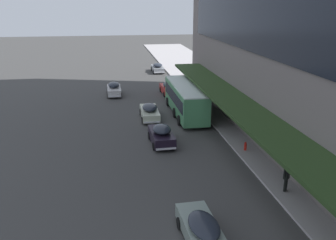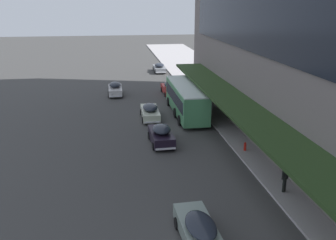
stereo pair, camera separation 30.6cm
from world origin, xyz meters
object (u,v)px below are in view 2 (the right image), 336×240
at_px(sedan_second_mid, 170,88).
at_px(sedan_trailing_mid, 150,111).
at_px(sedan_lead_mid, 115,89).
at_px(sedan_oncoming_front, 159,68).
at_px(fire_hydrant, 245,146).
at_px(sedan_oncoming_rear, 161,135).
at_px(transit_bus_kerbside_front, 186,98).
at_px(sedan_second_near, 199,232).
at_px(pedestrian_at_kerb, 285,176).

xyz_separation_m(sedan_second_mid, sedan_trailing_mid, (-3.56, -10.00, -0.01)).
bearing_deg(sedan_lead_mid, sedan_oncoming_front, 62.98).
bearing_deg(sedan_lead_mid, fire_hydrant, -64.36).
relative_size(sedan_lead_mid, sedan_oncoming_rear, 1.02).
xyz_separation_m(transit_bus_kerbside_front, fire_hydrant, (2.67, -10.70, -1.32)).
distance_m(sedan_oncoming_front, fire_hydrant, 35.41).
bearing_deg(sedan_trailing_mid, sedan_oncoming_front, 80.61).
bearing_deg(sedan_oncoming_front, sedan_oncoming_rear, -97.05).
distance_m(sedan_lead_mid, sedan_oncoming_rear, 18.09).
height_order(sedan_trailing_mid, fire_hydrant, sedan_trailing_mid).
bearing_deg(transit_bus_kerbside_front, sedan_second_near, -99.46).
bearing_deg(sedan_oncoming_front, transit_bus_kerbside_front, -90.84).
bearing_deg(sedan_oncoming_rear, sedan_oncoming_front, 82.95).
distance_m(sedan_second_mid, sedan_oncoming_rear, 17.41).
bearing_deg(fire_hydrant, sedan_lead_mid, 115.64).
bearing_deg(fire_hydrant, sedan_second_mid, 98.48).
relative_size(sedan_second_near, pedestrian_at_kerb, 2.73).
relative_size(sedan_lead_mid, pedestrian_at_kerb, 2.41).
height_order(sedan_oncoming_front, sedan_trailing_mid, sedan_trailing_mid).
bearing_deg(pedestrian_at_kerb, sedan_second_mid, 96.58).
distance_m(sedan_lead_mid, fire_hydrant, 22.78).
bearing_deg(sedan_trailing_mid, sedan_second_near, -89.34).
relative_size(sedan_trailing_mid, pedestrian_at_kerb, 2.59).
bearing_deg(sedan_second_mid, sedan_lead_mid, 174.51).
bearing_deg(pedestrian_at_kerb, fire_hydrant, 90.91).
height_order(sedan_second_near, fire_hydrant, sedan_second_near).
height_order(sedan_second_mid, sedan_second_near, sedan_second_mid).
height_order(sedan_lead_mid, fire_hydrant, sedan_lead_mid).
distance_m(sedan_second_near, pedestrian_at_kerb, 7.66).
distance_m(sedan_second_mid, sedan_lead_mid, 6.92).
distance_m(transit_bus_kerbside_front, sedan_oncoming_front, 24.66).
relative_size(sedan_second_mid, sedan_second_near, 0.92).
distance_m(transit_bus_kerbside_front, sedan_second_near, 22.00).
xyz_separation_m(sedan_second_mid, sedan_second_near, (-3.32, -30.84, -0.04)).
bearing_deg(sedan_lead_mid, sedan_oncoming_rear, -78.77).
height_order(sedan_lead_mid, pedestrian_at_kerb, pedestrian_at_kerb).
bearing_deg(sedan_oncoming_rear, sedan_lead_mid, 101.23).
distance_m(transit_bus_kerbside_front, sedan_trailing_mid, 4.08).
bearing_deg(sedan_second_mid, transit_bus_kerbside_front, -88.14).
relative_size(sedan_second_near, sedan_oncoming_rear, 1.16).
height_order(sedan_oncoming_front, sedan_second_near, sedan_oncoming_front).
relative_size(transit_bus_kerbside_front, sedan_trailing_mid, 2.25).
bearing_deg(sedan_trailing_mid, pedestrian_at_kerb, -68.27).
bearing_deg(sedan_oncoming_front, fire_hydrant, -86.27).
height_order(transit_bus_kerbside_front, sedan_oncoming_front, transit_bus_kerbside_front).
bearing_deg(pedestrian_at_kerb, sedan_second_near, -146.61).
bearing_deg(sedan_trailing_mid, sedan_oncoming_rear, -88.47).
distance_m(sedan_second_mid, sedan_second_near, 31.02).
xyz_separation_m(sedan_oncoming_front, sedan_oncoming_rear, (-4.02, -32.56, 0.07)).
bearing_deg(sedan_second_near, sedan_second_mid, 83.86).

